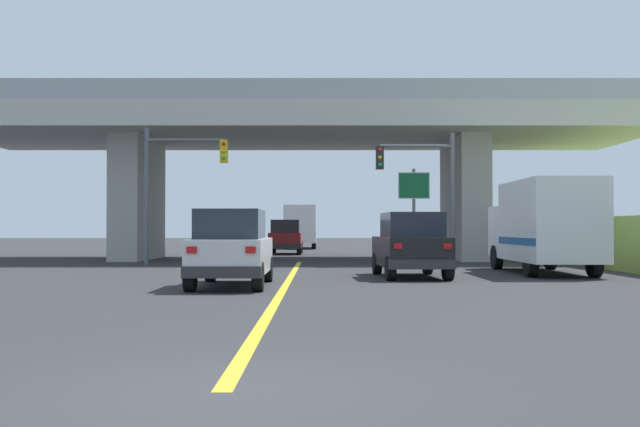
# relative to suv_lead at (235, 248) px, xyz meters

# --- Properties ---
(ground) EXTENTS (160.00, 160.00, 0.00)m
(ground) POSITION_rel_suv_lead_xyz_m (1.40, 17.68, -1.01)
(ground) COLOR #2B2B2D
(overpass_bridge) EXTENTS (32.95, 10.52, 7.93)m
(overpass_bridge) POSITION_rel_suv_lead_xyz_m (1.40, 17.68, 4.76)
(overpass_bridge) COLOR #B7B5AD
(overpass_bridge) RESTS_ON ground
(lane_divider_stripe) EXTENTS (0.20, 27.71, 0.01)m
(lane_divider_stripe) POSITION_rel_suv_lead_xyz_m (1.40, 0.75, -1.01)
(lane_divider_stripe) COLOR yellow
(lane_divider_stripe) RESTS_ON ground
(suv_lead) EXTENTS (1.90, 4.65, 2.02)m
(suv_lead) POSITION_rel_suv_lead_xyz_m (0.00, 0.00, 0.00)
(suv_lead) COLOR silver
(suv_lead) RESTS_ON ground
(suv_crossing) EXTENTS (2.15, 4.41, 2.02)m
(suv_crossing) POSITION_rel_suv_lead_xyz_m (5.16, 3.78, -0.00)
(suv_crossing) COLOR black
(suv_crossing) RESTS_ON ground
(box_truck) EXTENTS (2.33, 6.87, 3.10)m
(box_truck) POSITION_rel_suv_lead_xyz_m (9.92, 5.80, 0.61)
(box_truck) COLOR silver
(box_truck) RESTS_ON ground
(sedan_oncoming) EXTENTS (1.91, 4.60, 2.02)m
(sedan_oncoming) POSITION_rel_suv_lead_xyz_m (0.30, 25.49, -0.00)
(sedan_oncoming) COLOR maroon
(sedan_oncoming) RESTS_ON ground
(traffic_signal_nearside) EXTENTS (3.22, 0.36, 5.45)m
(traffic_signal_nearside) POSITION_rel_suv_lead_xyz_m (6.66, 11.32, 2.52)
(traffic_signal_nearside) COLOR #56595E
(traffic_signal_nearside) RESTS_ON ground
(traffic_signal_farside) EXTENTS (3.49, 0.36, 5.74)m
(traffic_signal_farside) POSITION_rel_suv_lead_xyz_m (-3.80, 12.00, 2.73)
(traffic_signal_farside) COLOR #56595E
(traffic_signal_farside) RESTS_ON ground
(highway_sign) EXTENTS (1.41, 0.17, 4.20)m
(highway_sign) POSITION_rel_suv_lead_xyz_m (6.53, 14.26, 2.02)
(highway_sign) COLOR slate
(highway_sign) RESTS_ON ground
(semi_truck_distant) EXTENTS (2.33, 7.00, 3.21)m
(semi_truck_distant) POSITION_rel_suv_lead_xyz_m (0.87, 37.95, 0.66)
(semi_truck_distant) COLOR navy
(semi_truck_distant) RESTS_ON ground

